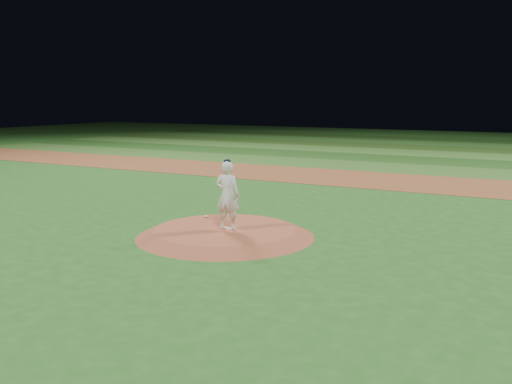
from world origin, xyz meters
name	(u,v)px	position (x,y,z in m)	size (l,w,h in m)	color
ground	(225,236)	(0.00, 0.00, 0.00)	(120.00, 120.00, 0.00)	#245C1E
infield_dirt_band	(366,179)	(0.00, 14.00, 0.01)	(70.00, 6.00, 0.02)	brown
outfield_stripe_0	(394,168)	(0.00, 19.50, 0.01)	(70.00, 5.00, 0.02)	#356625
outfield_stripe_1	(414,160)	(0.00, 24.50, 0.01)	(70.00, 5.00, 0.02)	#204F19
outfield_stripe_2	(430,154)	(0.00, 29.50, 0.01)	(70.00, 5.00, 0.02)	#3C742A
outfield_stripe_3	(442,148)	(0.00, 34.50, 0.01)	(70.00, 5.00, 0.02)	#274F19
outfield_stripe_4	(453,144)	(0.00, 39.50, 0.01)	(70.00, 5.00, 0.02)	#2E6524
outfield_stripe_5	(462,140)	(0.00, 44.50, 0.01)	(70.00, 5.00, 0.02)	#1E4516
pitchers_mound	(225,232)	(0.00, 0.00, 0.12)	(5.50, 5.50, 0.25)	#A14F32
pitching_rubber	(227,228)	(0.06, 0.04, 0.26)	(0.53, 0.13, 0.03)	white
rosin_bag	(206,216)	(-1.43, 1.08, 0.29)	(0.13, 0.13, 0.07)	white
pitcher_on_mound	(227,195)	(0.13, -0.06, 1.32)	(0.84, 0.61, 2.17)	white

